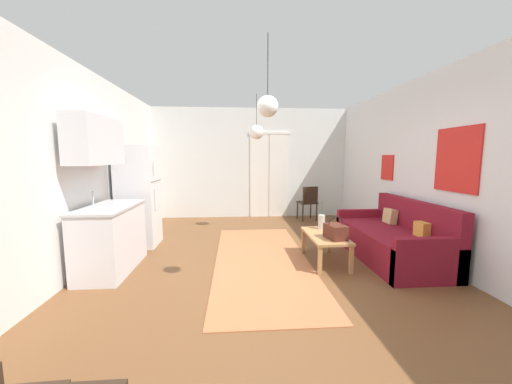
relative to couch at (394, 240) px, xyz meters
The scene contains 14 objects.
ground_plane 2.10m from the couch, 165.66° to the right, with size 5.52×8.17×0.10m, color brown.
wall_back 4.02m from the couch, 121.05° to the left, with size 5.12×0.13×2.78m.
wall_right 1.32m from the couch, 45.85° to the right, with size 0.12×7.77×2.78m.
wall_left 4.68m from the couch, behind, with size 0.12×7.77×2.78m.
area_rug 2.05m from the couch, behind, with size 1.37×3.56×0.01m, color #B26B42.
couch is the anchor object (origin of this frame).
coffee_table 1.11m from the couch, behind, with size 0.50×0.98×0.42m.
bamboo_vase 1.12m from the couch, 166.76° to the left, with size 0.11×0.11×0.45m.
handbag 1.10m from the couch, 163.94° to the right, with size 0.28×0.35×0.32m.
refrigerator 4.26m from the couch, 166.49° to the left, with size 0.64×0.64×1.75m.
kitchen_counter 4.18m from the couch, behind, with size 0.59×1.22×2.07m.
accent_chair 2.78m from the couch, 103.50° to the left, with size 0.48×0.47×0.85m.
pendant_lamp_near 2.94m from the couch, 152.59° to the right, with size 0.22×0.22×0.83m.
pendant_lamp_far 3.14m from the couch, 139.70° to the left, with size 0.29×0.29×0.89m.
Camera 1 is at (-0.41, -3.55, 1.55)m, focal length 20.03 mm.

